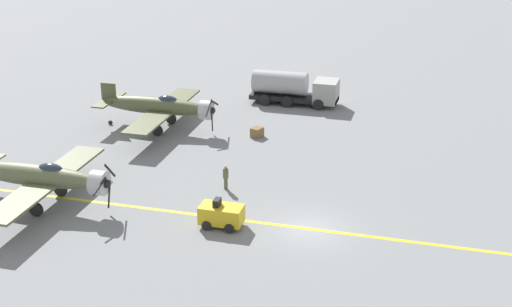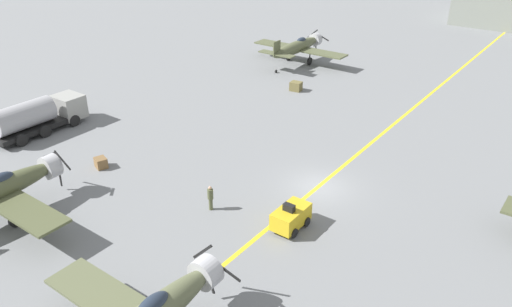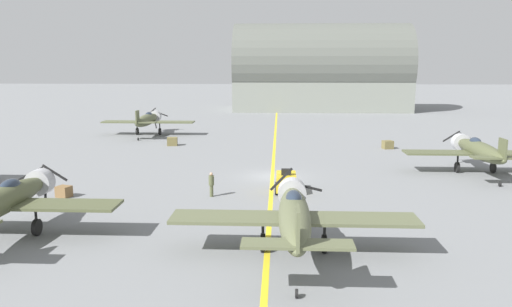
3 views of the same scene
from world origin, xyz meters
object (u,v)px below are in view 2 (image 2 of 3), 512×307
at_px(tow_tractor, 291,217).
at_px(supply_crate_mid_lane, 101,163).
at_px(fuel_tanker, 39,115).
at_px(supply_crate_by_tanker, 296,86).
at_px(airplane_far_left, 298,47).
at_px(ground_crew_walking, 210,197).

bearing_deg(tow_tractor, supply_crate_mid_lane, -172.79).
xyz_separation_m(fuel_tanker, supply_crate_mid_lane, (9.23, -1.05, -1.12)).
xyz_separation_m(tow_tractor, supply_crate_by_tanker, (-12.68, 20.64, -0.32)).
relative_size(airplane_far_left, tow_tractor, 4.62).
bearing_deg(ground_crew_walking, airplane_far_left, 112.40).
bearing_deg(tow_tractor, fuel_tanker, -177.91).
distance_m(airplane_far_left, fuel_tanker, 30.56).
xyz_separation_m(ground_crew_walking, supply_crate_mid_lane, (-10.24, -0.59, -0.55)).
height_order(supply_crate_by_tanker, supply_crate_mid_lane, supply_crate_by_tanker).
bearing_deg(ground_crew_walking, fuel_tanker, 178.64).
xyz_separation_m(supply_crate_by_tanker, supply_crate_mid_lane, (-2.77, -22.59, -0.08)).
xyz_separation_m(airplane_far_left, supply_crate_mid_lane, (2.21, -30.79, -1.63)).
height_order(ground_crew_walking, supply_crate_mid_lane, ground_crew_walking).
bearing_deg(airplane_far_left, tow_tractor, -57.49).
height_order(airplane_far_left, tow_tractor, airplane_far_left).
distance_m(ground_crew_walking, supply_crate_mid_lane, 10.27).
bearing_deg(fuel_tanker, supply_crate_by_tanker, 60.88).
height_order(fuel_tanker, ground_crew_walking, fuel_tanker).
height_order(fuel_tanker, supply_crate_mid_lane, fuel_tanker).
bearing_deg(airplane_far_left, fuel_tanker, -102.25).
xyz_separation_m(airplane_far_left, ground_crew_walking, (12.45, -30.20, -1.07)).
xyz_separation_m(airplane_far_left, fuel_tanker, (-7.02, -29.74, -0.50)).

